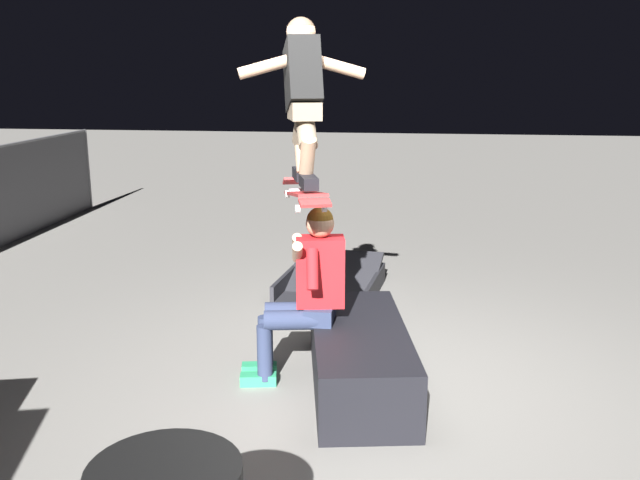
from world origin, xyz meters
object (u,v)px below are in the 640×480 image
Objects in this scene: person_sitting_on_ledge at (305,287)px; skateboard at (305,194)px; ledge_box_main at (360,357)px; skater_airborne at (303,93)px; kicker_ramp at (331,287)px.

person_sitting_on_ledge is 0.66m from skateboard.
skater_airborne is at bearing 63.95° from ledge_box_main.
kicker_ramp is (1.90, 0.03, -1.30)m from skateboard.
skater_airborne is (0.21, 0.43, 1.83)m from ledge_box_main.
kicker_ramp is at bearing 0.82° from skateboard.
skateboard is at bearing 9.08° from person_sitting_on_ledge.
ledge_box_main is at bearing -116.05° from skater_airborne.
skateboard is 0.92× the size of skater_airborne.
ledge_box_main is 1.56× the size of skateboard.
skateboard is (0.15, 0.41, 1.14)m from ledge_box_main.
skater_airborne is 0.93× the size of kicker_ramp.
skateboard is at bearing 69.40° from ledge_box_main.
person_sitting_on_ledge is at bearing 77.45° from ledge_box_main.
skateboard reaches higher than person_sitting_on_ledge.
skater_airborne is at bearing 12.64° from person_sitting_on_ledge.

